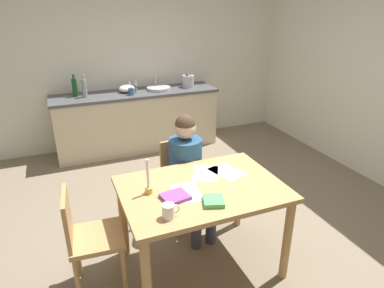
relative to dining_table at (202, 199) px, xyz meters
The scene contains 22 objects.
ground_plane 0.87m from the dining_table, 75.90° to the left, with size 5.20×5.20×0.04m, color #7A6B56.
wall_back 3.18m from the dining_table, 87.64° to the left, with size 5.20×0.12×2.60m, color silver.
kitchen_counter 2.76m from the dining_table, 87.33° to the left, with size 2.45×0.64×0.90m.
dining_table is the anchor object (origin of this frame).
chair_at_table 0.72m from the dining_table, 82.59° to the left, with size 0.43×0.43×0.87m.
person_seated 0.55m from the dining_table, 79.51° to the left, with size 0.35×0.61×1.19m.
chair_side_empty 0.92m from the dining_table, behind, with size 0.43×0.43×0.89m.
coffee_mug 0.51m from the dining_table, 142.03° to the right, with size 0.13×0.09×0.10m.
candlestick 0.47m from the dining_table, behind, with size 0.06×0.06×0.29m.
book_magazine 0.30m from the dining_table, 161.82° to the right, with size 0.20×0.17×0.03m, color #83408F.
book_cookery 0.28m from the dining_table, 93.75° to the right, with size 0.15×0.16×0.03m, color #50B25E.
paper_letter 0.19m from the dining_table, 166.72° to the right, with size 0.21×0.30×0.00m, color white.
paper_bill 0.36m from the dining_table, 27.09° to the left, with size 0.21×0.30×0.00m, color white.
paper_envelope 0.26m from the dining_table, 58.25° to the left, with size 0.21×0.30×0.00m, color white.
sink_unit 2.81m from the dining_table, 79.92° to the left, with size 0.36×0.36×0.24m.
bottle_oil 2.93m from the dining_table, 104.25° to the left, with size 0.07×0.07×0.31m.
bottle_vinegar 2.82m from the dining_table, 102.25° to the left, with size 0.07×0.07×0.31m.
mixing_bowl 2.80m from the dining_table, 89.84° to the left, with size 0.23×0.23×0.10m, color white.
stovetop_kettle 2.93m from the dining_table, 70.54° to the left, with size 0.18×0.18×0.22m.
wine_glass_near_sink 2.92m from the dining_table, 86.52° to the left, with size 0.07×0.07×0.15m.
wine_glass_by_kettle 2.92m from the dining_table, 88.45° to the left, with size 0.07×0.07×0.15m.
teacup_on_counter 2.62m from the dining_table, 89.25° to the left, with size 0.11×0.07×0.10m.
Camera 1 is at (-1.09, -2.66, 2.16)m, focal length 31.73 mm.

